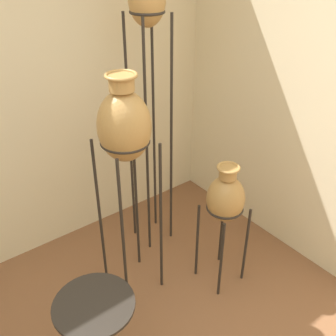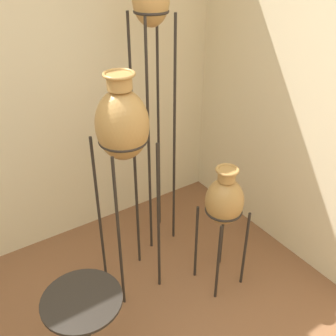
{
  "view_description": "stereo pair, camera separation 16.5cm",
  "coord_description": "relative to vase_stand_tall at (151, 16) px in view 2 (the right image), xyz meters",
  "views": [
    {
      "loc": [
        -0.45,
        -0.76,
        2.28
      ],
      "look_at": [
        0.95,
        1.07,
        0.89
      ],
      "focal_mm": 42.0,
      "sensor_mm": 36.0,
      "label": 1
    },
    {
      "loc": [
        -0.32,
        -0.85,
        2.28
      ],
      "look_at": [
        0.95,
        1.07,
        0.89
      ],
      "focal_mm": 42.0,
      "sensor_mm": 36.0,
      "label": 2
    }
  ],
  "objects": [
    {
      "name": "vase_stand_tall",
      "position": [
        0.0,
        0.0,
        0.0
      ],
      "size": [
        0.24,
        0.24,
        2.16
      ],
      "color": "#28231E",
      "rests_on": "ground_plane"
    },
    {
      "name": "vase_stand_short",
      "position": [
        0.12,
        -0.7,
        -1.09
      ],
      "size": [
        0.27,
        0.27,
        0.98
      ],
      "color": "#28231E",
      "rests_on": "ground_plane"
    },
    {
      "name": "side_table",
      "position": [
        -0.98,
        -0.87,
        -1.34
      ],
      "size": [
        0.43,
        0.43,
        0.65
      ],
      "color": "#28231E",
      "rests_on": "ground_plane"
    },
    {
      "name": "vase_stand_medium",
      "position": [
        -0.43,
        -0.35,
        -0.53
      ],
      "size": [
        0.32,
        0.32,
        1.61
      ],
      "color": "#28231E",
      "rests_on": "ground_plane"
    }
  ]
}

